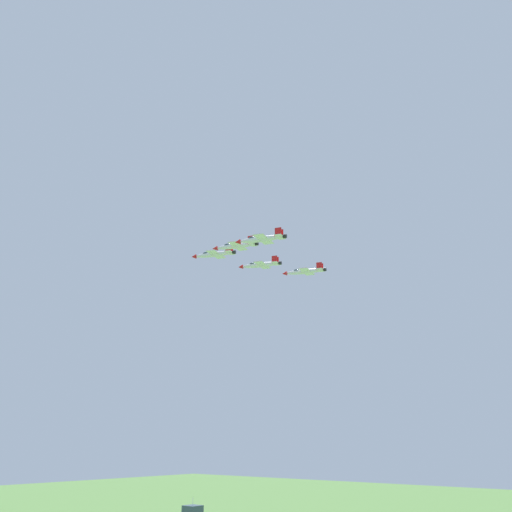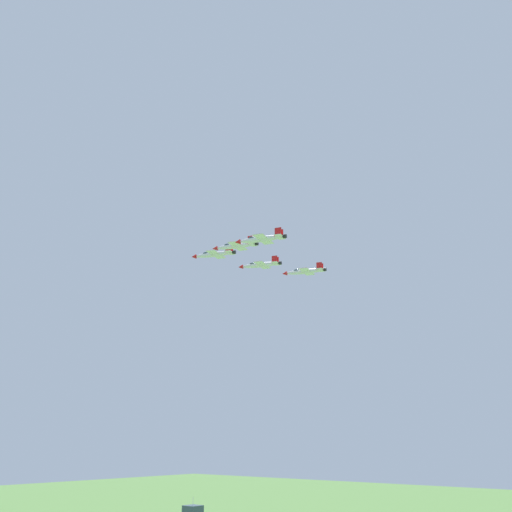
{
  "view_description": "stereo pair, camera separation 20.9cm",
  "coord_description": "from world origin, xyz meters",
  "px_view_note": "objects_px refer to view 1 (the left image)",
  "views": [
    {
      "loc": [
        143.02,
        146.01,
        55.61
      ],
      "look_at": [
        1.97,
        29.64,
        110.75
      ],
      "focal_mm": 42.46,
      "sensor_mm": 36.0,
      "label": 1
    },
    {
      "loc": [
        142.89,
        146.17,
        55.61
      ],
      "look_at": [
        1.97,
        29.64,
        110.75
      ],
      "focal_mm": 42.46,
      "sensor_mm": 36.0,
      "label": 2
    }
  ],
  "objects_px": {
    "jet_lead": "(214,254)",
    "jet_right_wingman": "(260,265)",
    "jet_right_outer": "(305,271)",
    "jet_left_wingman": "(236,246)",
    "jet_left_outer": "(261,239)"
  },
  "relations": [
    {
      "from": "jet_lead",
      "to": "jet_left_wingman",
      "type": "bearing_deg",
      "value": 138.76
    },
    {
      "from": "jet_right_outer",
      "to": "jet_lead",
      "type": "bearing_deg",
      "value": 40.51
    },
    {
      "from": "jet_right_outer",
      "to": "jet_right_wingman",
      "type": "bearing_deg",
      "value": 40.52
    },
    {
      "from": "jet_right_outer",
      "to": "jet_left_outer",
      "type": "bearing_deg",
      "value": 90.15
    },
    {
      "from": "jet_left_wingman",
      "to": "jet_right_wingman",
      "type": "xyz_separation_m",
      "value": [
        -19.72,
        -6.46,
        -0.44
      ]
    },
    {
      "from": "jet_lead",
      "to": "jet_left_wingman",
      "type": "distance_m",
      "value": 16.11
    },
    {
      "from": "jet_left_wingman",
      "to": "jet_lead",
      "type": "bearing_deg",
      "value": -40.66
    },
    {
      "from": "jet_lead",
      "to": "jet_left_outer",
      "type": "height_order",
      "value": "jet_lead"
    },
    {
      "from": "jet_lead",
      "to": "jet_left_wingman",
      "type": "height_order",
      "value": "jet_lead"
    },
    {
      "from": "jet_left_wingman",
      "to": "jet_left_outer",
      "type": "distance_m",
      "value": 16.21
    },
    {
      "from": "jet_left_wingman",
      "to": "jet_right_outer",
      "type": "distance_m",
      "value": 33.47
    },
    {
      "from": "jet_right_wingman",
      "to": "jet_left_outer",
      "type": "xyz_separation_m",
      "value": [
        25.79,
        21.29,
        -2.05
      ]
    },
    {
      "from": "jet_left_outer",
      "to": "jet_right_outer",
      "type": "height_order",
      "value": "jet_right_outer"
    },
    {
      "from": "jet_left_wingman",
      "to": "jet_left_outer",
      "type": "bearing_deg",
      "value": 139.33
    },
    {
      "from": "jet_lead",
      "to": "jet_right_wingman",
      "type": "xyz_separation_m",
      "value": [
        -13.66,
        8.38,
        -2.09
      ]
    }
  ]
}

